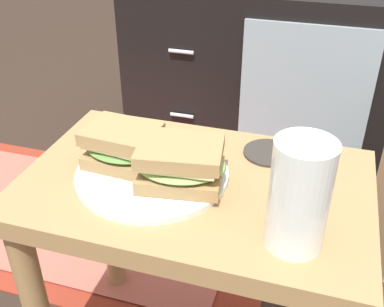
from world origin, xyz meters
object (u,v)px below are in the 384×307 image
(sandwich_front, at_px, (124,145))
(beer_glass, at_px, (299,196))
(tv_cabinet, at_px, (275,70))
(sandwich_back, at_px, (180,163))
(plate, at_px, (152,174))
(coaster, at_px, (269,153))

(sandwich_front, distance_m, beer_glass, 0.31)
(tv_cabinet, relative_size, sandwich_back, 6.33)
(sandwich_front, xyz_separation_m, beer_glass, (0.29, -0.10, 0.03))
(plate, height_order, sandwich_back, sandwich_back)
(tv_cabinet, xyz_separation_m, plate, (-0.07, -0.96, 0.17))
(sandwich_front, height_order, coaster, sandwich_front)
(sandwich_back, xyz_separation_m, beer_glass, (0.18, -0.08, 0.03))
(plate, relative_size, beer_glass, 1.61)
(beer_glass, bearing_deg, tv_cabinet, 98.81)
(tv_cabinet, distance_m, coaster, 0.86)
(tv_cabinet, xyz_separation_m, sandwich_back, (-0.02, -0.97, 0.21))
(plate, distance_m, sandwich_back, 0.07)
(beer_glass, relative_size, coaster, 1.71)
(plate, bearing_deg, sandwich_back, -13.52)
(tv_cabinet, distance_m, sandwich_front, 0.98)
(sandwich_front, relative_size, beer_glass, 0.84)
(tv_cabinet, height_order, beer_glass, beer_glass)
(sandwich_front, height_order, sandwich_back, same)
(sandwich_front, xyz_separation_m, sandwich_back, (0.11, -0.03, 0.00))
(sandwich_back, distance_m, beer_glass, 0.20)
(tv_cabinet, height_order, sandwich_back, tv_cabinet)
(sandwich_front, bearing_deg, sandwich_back, -13.52)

